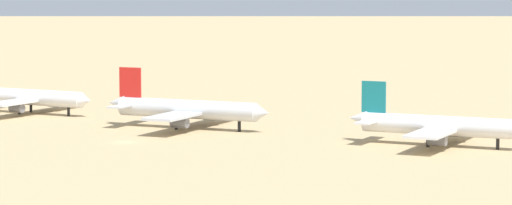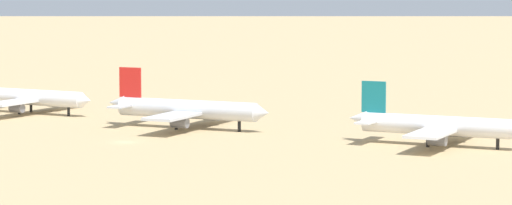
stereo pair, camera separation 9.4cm
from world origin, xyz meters
name	(u,v)px [view 1 (the left image)]	position (x,y,z in m)	size (l,w,h in m)	color
ground	(124,142)	(0.00, 0.00, 0.00)	(4000.00, 4000.00, 0.00)	tan
parked_jet_navy_2	(28,97)	(-51.93, 27.30, 3.93)	(36.34, 30.68, 12.00)	white
parked_jet_red_3	(186,109)	(-2.89, 24.47, 4.21)	(38.78, 33.01, 12.83)	silver
parked_jet_teal_4	(437,126)	(54.01, 29.25, 3.98)	(36.73, 31.19, 12.14)	white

